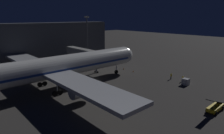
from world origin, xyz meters
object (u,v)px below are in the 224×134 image
object	(u,v)px
airliner_at_gate	(47,69)
apron_floodlight_mast	(87,34)
traffic_cone_nose_port	(133,71)
traffic_cone_nose_starboard	(124,69)
belt_loader	(215,107)
ground_crew_by_belt_loader	(171,76)
baggage_container_mid_row	(186,82)
ground_crew_marshaller_fwd	(183,78)
jet_bridge	(87,54)

from	to	relation	value
airliner_at_gate	apron_floodlight_mast	world-z (taller)	airliner_at_gate
traffic_cone_nose_port	traffic_cone_nose_starboard	world-z (taller)	same
belt_loader	ground_crew_by_belt_loader	bearing A→B (deg)	-34.26
baggage_container_mid_row	traffic_cone_nose_port	size ratio (longest dim) A/B	3.05
ground_crew_by_belt_loader	ground_crew_marshaller_fwd	world-z (taller)	ground_crew_by_belt_loader
baggage_container_mid_row	ground_crew_marshaller_fwd	bearing A→B (deg)	-45.56
airliner_at_gate	traffic_cone_nose_starboard	xyz separation A→B (m)	(2.20, -27.99, -5.15)
baggage_container_mid_row	ground_crew_marshaller_fwd	xyz separation A→B (m)	(1.92, -1.95, 0.11)
airliner_at_gate	belt_loader	size ratio (longest dim) A/B	7.42
airliner_at_gate	ground_crew_marshaller_fwd	size ratio (longest dim) A/B	33.83
airliner_at_gate	jet_bridge	xyz separation A→B (m)	(10.38, -18.55, 0.12)
ground_crew_marshaller_fwd	belt_loader	bearing A→B (deg)	138.14
traffic_cone_nose_starboard	ground_crew_marshaller_fwd	bearing A→B (deg)	-171.75
apron_floodlight_mast	traffic_cone_nose_starboard	distance (m)	25.41
belt_loader	ground_crew_marshaller_fwd	world-z (taller)	belt_loader
traffic_cone_nose_port	traffic_cone_nose_starboard	size ratio (longest dim) A/B	1.00
baggage_container_mid_row	ground_crew_by_belt_loader	world-z (taller)	ground_crew_by_belt_loader
jet_bridge	belt_loader	world-z (taller)	jet_bridge
belt_loader	airliner_at_gate	bearing A→B (deg)	31.25
ground_crew_by_belt_loader	ground_crew_marshaller_fwd	distance (m)	3.37
ground_crew_by_belt_loader	traffic_cone_nose_starboard	size ratio (longest dim) A/B	3.26
baggage_container_mid_row	traffic_cone_nose_starboard	bearing A→B (deg)	2.53
jet_bridge	apron_floodlight_mast	world-z (taller)	apron_floodlight_mast
airliner_at_gate	traffic_cone_nose_port	bearing A→B (deg)	-94.49
ground_crew_marshaller_fwd	traffic_cone_nose_starboard	xyz separation A→B (m)	(20.20, 2.93, -0.67)
airliner_at_gate	traffic_cone_nose_port	distance (m)	28.55
apron_floodlight_mast	traffic_cone_nose_starboard	xyz separation A→B (m)	(-23.30, 1.49, -10.03)
traffic_cone_nose_port	traffic_cone_nose_starboard	xyz separation A→B (m)	(4.40, 0.00, 0.00)
jet_bridge	belt_loader	bearing A→B (deg)	-179.38
jet_bridge	traffic_cone_nose_starboard	size ratio (longest dim) A/B	34.47
belt_loader	traffic_cone_nose_starboard	xyz separation A→B (m)	(33.50, -8.99, -0.57)
airliner_at_gate	belt_loader	distance (m)	36.90
traffic_cone_nose_starboard	ground_crew_by_belt_loader	bearing A→B (deg)	-172.13
belt_loader	baggage_container_mid_row	size ratio (longest dim) A/B	4.68
airliner_at_gate	jet_bridge	bearing A→B (deg)	-60.76
airliner_at_gate	baggage_container_mid_row	world-z (taller)	airliner_at_gate
apron_floodlight_mast	traffic_cone_nose_starboard	bearing A→B (deg)	176.34
belt_loader	ground_crew_marshaller_fwd	xyz separation A→B (m)	(13.31, -11.92, 0.10)
jet_bridge	traffic_cone_nose_starboard	world-z (taller)	jet_bridge
airliner_at_gate	baggage_container_mid_row	xyz separation A→B (m)	(-19.91, -28.97, -4.59)
airliner_at_gate	baggage_container_mid_row	distance (m)	35.45
apron_floodlight_mast	baggage_container_mid_row	distance (m)	46.39
jet_bridge	belt_loader	xyz separation A→B (m)	(-41.69, -0.45, -4.70)
jet_bridge	ground_crew_by_belt_loader	world-z (taller)	jet_bridge
apron_floodlight_mast	airliner_at_gate	bearing A→B (deg)	130.86
ground_crew_marshaller_fwd	traffic_cone_nose_starboard	world-z (taller)	ground_crew_marshaller_fwd
jet_bridge	ground_crew_by_belt_loader	xyz separation A→B (m)	(-25.06, -11.78, -4.56)
jet_bridge	apron_floodlight_mast	xyz separation A→B (m)	(15.12, -10.93, 4.76)
belt_loader	baggage_container_mid_row	bearing A→B (deg)	-41.19
ground_crew_by_belt_loader	belt_loader	bearing A→B (deg)	145.74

